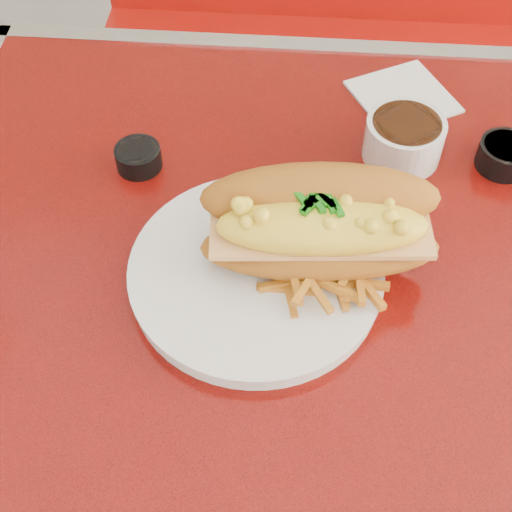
# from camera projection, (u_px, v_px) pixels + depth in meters

# --- Properties ---
(ground) EXTENTS (8.00, 8.00, 0.00)m
(ground) POSITION_uv_depth(u_px,v_px,m) (354.00, 511.00, 1.38)
(ground) COLOR #BCB8AE
(ground) RESTS_ON ground
(diner_table) EXTENTS (1.23, 0.83, 0.77)m
(diner_table) POSITION_uv_depth(u_px,v_px,m) (406.00, 349.00, 0.90)
(diner_table) COLOR #B5120B
(diner_table) RESTS_ON ground
(booth_bench_far) EXTENTS (1.20, 0.51, 0.90)m
(booth_bench_far) POSITION_uv_depth(u_px,v_px,m) (365.00, 119.00, 1.65)
(booth_bench_far) COLOR #980F0A
(booth_bench_far) RESTS_ON ground
(dinner_plate) EXTENTS (0.30, 0.30, 0.02)m
(dinner_plate) POSITION_uv_depth(u_px,v_px,m) (256.00, 273.00, 0.76)
(dinner_plate) COLOR silver
(dinner_plate) RESTS_ON diner_table
(mac_hoagie) EXTENTS (0.26, 0.14, 0.11)m
(mac_hoagie) POSITION_uv_depth(u_px,v_px,m) (321.00, 223.00, 0.73)
(mac_hoagie) COLOR #A9631B
(mac_hoagie) RESTS_ON dinner_plate
(fries_pile) EXTENTS (0.14, 0.13, 0.03)m
(fries_pile) POSITION_uv_depth(u_px,v_px,m) (320.00, 264.00, 0.74)
(fries_pile) COLOR orange
(fries_pile) RESTS_ON dinner_plate
(fork) EXTENTS (0.03, 0.16, 0.00)m
(fork) POSITION_uv_depth(u_px,v_px,m) (319.00, 259.00, 0.76)
(fork) COLOR silver
(fork) RESTS_ON dinner_plate
(gravy_ramekin) EXTENTS (0.12, 0.12, 0.05)m
(gravy_ramekin) POSITION_uv_depth(u_px,v_px,m) (404.00, 138.00, 0.86)
(gravy_ramekin) COLOR silver
(gravy_ramekin) RESTS_ON diner_table
(sauce_cup_left) EXTENTS (0.06, 0.06, 0.03)m
(sauce_cup_left) POSITION_uv_depth(u_px,v_px,m) (138.00, 157.00, 0.86)
(sauce_cup_left) COLOR black
(sauce_cup_left) RESTS_ON diner_table
(sauce_cup_right) EXTENTS (0.09, 0.09, 0.03)m
(sauce_cup_right) POSITION_uv_depth(u_px,v_px,m) (505.00, 154.00, 0.86)
(sauce_cup_right) COLOR black
(sauce_cup_right) RESTS_ON diner_table
(paper_napkin) EXTENTS (0.16, 0.16, 0.00)m
(paper_napkin) POSITION_uv_depth(u_px,v_px,m) (403.00, 97.00, 0.95)
(paper_napkin) COLOR silver
(paper_napkin) RESTS_ON diner_table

